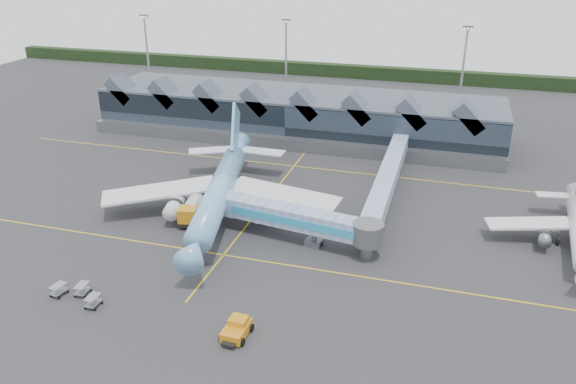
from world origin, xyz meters
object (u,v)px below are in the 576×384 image
(main_airliner, at_px, (221,188))
(jet_bridge, at_px, (307,221))
(fuel_truck, at_px, (196,204))
(pushback_tug, at_px, (237,329))

(main_airliner, distance_m, jet_bridge, 17.12)
(jet_bridge, xyz_separation_m, fuel_truck, (-19.43, 3.79, -1.56))
(fuel_truck, bearing_deg, main_airliner, 25.17)
(main_airliner, xyz_separation_m, jet_bridge, (15.97, -6.14, -0.61))
(jet_bridge, height_order, fuel_truck, jet_bridge)
(pushback_tug, bearing_deg, fuel_truck, 125.09)
(jet_bridge, bearing_deg, fuel_truck, 177.89)
(jet_bridge, bearing_deg, main_airliner, 167.89)
(jet_bridge, xyz_separation_m, pushback_tug, (-2.08, -22.64, -2.75))
(main_airliner, distance_m, pushback_tug, 32.14)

